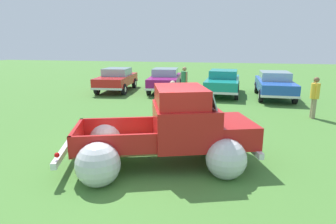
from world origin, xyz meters
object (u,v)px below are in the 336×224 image
spectator_1 (315,95)px  show_car_2 (223,81)px  spectator_0 (184,81)px  show_car_1 (165,79)px  show_car_3 (274,84)px  vintage_pickup_truck (174,134)px  show_car_0 (117,79)px  spectator_2 (173,99)px  lane_cone_0 (229,126)px

spectator_1 → show_car_2: bearing=-56.4°
spectator_1 → spectator_0: bearing=-29.5°
show_car_1 → show_car_3: bearing=76.8°
vintage_pickup_truck → show_car_3: vintage_pickup_truck is taller
show_car_0 → spectator_2: 8.16m
show_car_3 → spectator_0: 5.07m
show_car_3 → show_car_2: bearing=-97.3°
vintage_pickup_truck → spectator_0: (-1.11, 8.19, 0.25)m
show_car_0 → show_car_2: bearing=84.7°
show_car_1 → show_car_3: size_ratio=0.99×
show_car_0 → show_car_2: size_ratio=0.99×
show_car_3 → spectator_1: 4.48m
vintage_pickup_truck → show_car_1: size_ratio=1.11×
show_car_3 → spectator_0: size_ratio=2.60×
show_car_1 → spectator_1: bearing=48.4°
spectator_0 → show_car_2: bearing=-175.3°
lane_cone_0 → vintage_pickup_truck: bearing=-117.6°
vintage_pickup_truck → show_car_1: 11.01m
spectator_0 → vintage_pickup_truck: bearing=55.3°
spectator_0 → lane_cone_0: (2.44, -5.64, -0.70)m
lane_cone_0 → show_car_0: bearing=133.0°
vintage_pickup_truck → lane_cone_0: vintage_pickup_truck is taller
show_car_3 → spectator_2: size_ratio=2.87×
vintage_pickup_truck → spectator_2: vintage_pickup_truck is taller
show_car_3 → show_car_1: bearing=-96.5°
show_car_0 → spectator_0: 5.07m
vintage_pickup_truck → spectator_2: size_ratio=3.13×
spectator_0 → spectator_2: (0.31, -4.49, -0.10)m
spectator_0 → lane_cone_0: spectator_0 is taller
show_car_1 → spectator_0: 2.97m
vintage_pickup_truck → show_car_0: 11.70m
show_car_1 → lane_cone_0: (4.07, -8.11, -0.47)m
spectator_0 → show_car_3: bearing=157.6°
vintage_pickup_truck → spectator_0: vintage_pickup_truck is taller
vintage_pickup_truck → spectator_1: 7.20m
lane_cone_0 → show_car_3: bearing=72.6°
show_car_3 → spectator_0: (-4.76, -1.74, 0.22)m
spectator_1 → spectator_2: (-5.39, -1.85, -0.04)m
show_car_2 → spectator_2: size_ratio=2.83×
show_car_2 → spectator_0: 2.88m
spectator_2 → lane_cone_0: spectator_2 is taller
spectator_1 → show_car_1: bearing=-39.6°
show_car_1 → show_car_3: (6.38, -0.73, 0.00)m
show_car_3 → spectator_2: bearing=-35.5°
spectator_0 → spectator_1: (5.69, -2.64, -0.07)m
show_car_2 → spectator_1: spectator_1 is taller
show_car_1 → show_car_2: same height
vintage_pickup_truck → show_car_3: 10.58m
vintage_pickup_truck → show_car_2: vintage_pickup_truck is taller
show_car_3 → spectator_1: bearing=12.1°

